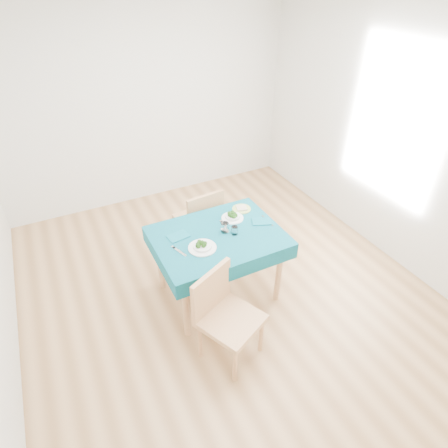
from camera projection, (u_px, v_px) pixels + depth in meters
name	position (u px, v px, depth m)	size (l,w,h in m)	color
room_shell	(224.00, 177.00, 3.23)	(4.02, 4.52, 2.73)	olive
table	(218.00, 265.00, 3.75)	(1.20, 0.91, 0.76)	#084D5D
chair_near	(231.00, 309.00, 3.03)	(0.46, 0.50, 1.14)	tan
chair_far	(197.00, 210.00, 4.25)	(0.44, 0.49, 1.11)	tan
bowl_near	(202.00, 245.00, 3.34)	(0.26, 0.26, 0.08)	white
bowl_far	(232.00, 216.00, 3.73)	(0.22, 0.22, 0.07)	white
fork_near	(179.00, 251.00, 3.33)	(0.02, 0.18, 0.00)	silver
knife_near	(205.00, 248.00, 3.37)	(0.02, 0.21, 0.00)	silver
fork_far	(224.00, 227.00, 3.63)	(0.03, 0.20, 0.00)	silver
knife_far	(267.00, 221.00, 3.72)	(0.02, 0.21, 0.00)	silver
napkin_near	(178.00, 236.00, 3.50)	(0.19, 0.13, 0.01)	#0C5767
napkin_far	(262.00, 221.00, 3.70)	(0.19, 0.13, 0.01)	#0C5767
tumbler_center	(225.00, 227.00, 3.54)	(0.08, 0.08, 0.10)	white
tumbler_side	(235.00, 230.00, 3.52)	(0.06, 0.06, 0.08)	white
side_plate	(241.00, 209.00, 3.89)	(0.19, 0.19, 0.01)	#ACC25E
bread_slice	(242.00, 208.00, 3.88)	(0.10, 0.10, 0.02)	beige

